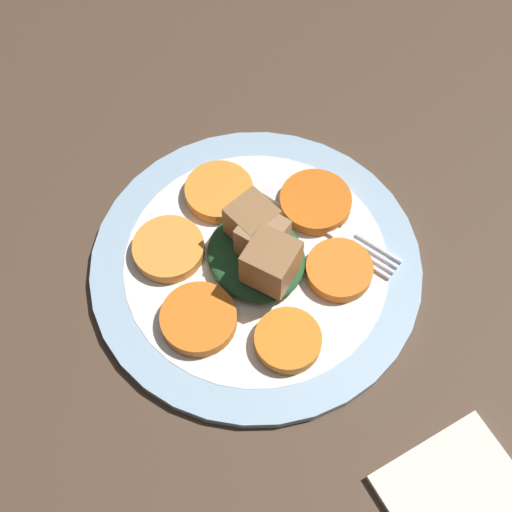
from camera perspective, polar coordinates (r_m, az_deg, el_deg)
The scene contains 10 objects.
table_slab at distance 65.96cm, azimuth 0.00°, elevation -1.32°, with size 120.00×120.00×2.00cm, color #4C3828.
plate at distance 64.62cm, azimuth 0.00°, elevation -0.69°, with size 29.94×29.94×1.05cm.
carrot_slice_0 at distance 66.94cm, azimuth 4.77°, elevation 4.34°, with size 6.73×6.73×1.26cm, color orange.
carrot_slice_1 at distance 67.44cm, azimuth -2.97°, elevation 5.16°, with size 6.44×6.44×1.26cm, color orange.
carrot_slice_2 at distance 64.50cm, azimuth -7.01°, elevation 0.57°, with size 6.46×6.46×1.26cm, color orange.
carrot_slice_3 at distance 61.07cm, azimuth -4.62°, elevation -5.04°, with size 6.58×6.58×1.26cm, color orange.
carrot_slice_4 at distance 60.15cm, azimuth 2.56°, elevation -6.77°, with size 5.69×5.69×1.26cm, color orange.
carrot_slice_5 at distance 63.40cm, azimuth 6.66°, elevation -1.12°, with size 5.95×5.95×1.26cm, color orange.
center_pile at distance 61.94cm, azimuth 0.22°, elevation 0.50°, with size 10.00×8.50×5.89cm.
fork at distance 66.36cm, azimuth 4.64°, elevation 2.91°, with size 17.86×9.07×0.40cm.
Camera 1 is at (-26.97, 15.36, 59.20)cm, focal length 50.00 mm.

